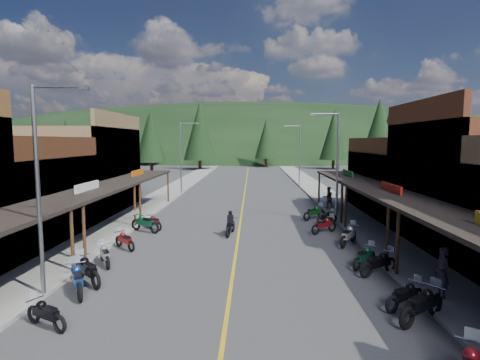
# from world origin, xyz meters

# --- Properties ---
(ground) EXTENTS (220.00, 220.00, 0.00)m
(ground) POSITION_xyz_m (0.00, 0.00, 0.00)
(ground) COLOR #38383A
(ground) RESTS_ON ground
(centerline) EXTENTS (0.15, 90.00, 0.01)m
(centerline) POSITION_xyz_m (0.00, 20.00, 0.01)
(centerline) COLOR gold
(centerline) RESTS_ON ground
(sidewalk_west) EXTENTS (3.40, 94.00, 0.15)m
(sidewalk_west) POSITION_xyz_m (-8.70, 20.00, 0.07)
(sidewalk_west) COLOR gray
(sidewalk_west) RESTS_ON ground
(sidewalk_east) EXTENTS (3.40, 94.00, 0.15)m
(sidewalk_east) POSITION_xyz_m (8.70, 20.00, 0.07)
(sidewalk_east) COLOR gray
(sidewalk_east) RESTS_ON ground
(shop_west_2) EXTENTS (10.90, 9.00, 6.20)m
(shop_west_2) POSITION_xyz_m (-13.75, 1.70, 2.53)
(shop_west_2) COLOR #3F2111
(shop_west_2) RESTS_ON ground
(shop_west_3) EXTENTS (10.90, 10.20, 8.20)m
(shop_west_3) POSITION_xyz_m (-13.78, 11.30, 3.52)
(shop_west_3) COLOR brown
(shop_west_3) RESTS_ON ground
(shop_east_3) EXTENTS (10.90, 10.20, 6.20)m
(shop_east_3) POSITION_xyz_m (13.75, 11.30, 2.53)
(shop_east_3) COLOR #4C2D16
(shop_east_3) RESTS_ON ground
(streetlight_0) EXTENTS (2.16, 0.18, 8.00)m
(streetlight_0) POSITION_xyz_m (-6.95, -6.00, 4.46)
(streetlight_0) COLOR gray
(streetlight_0) RESTS_ON ground
(streetlight_1) EXTENTS (2.16, 0.18, 8.00)m
(streetlight_1) POSITION_xyz_m (-6.95, 22.00, 4.46)
(streetlight_1) COLOR gray
(streetlight_1) RESTS_ON ground
(streetlight_2) EXTENTS (2.16, 0.18, 8.00)m
(streetlight_2) POSITION_xyz_m (6.95, 8.00, 4.46)
(streetlight_2) COLOR gray
(streetlight_2) RESTS_ON ground
(streetlight_3) EXTENTS (2.16, 0.18, 8.00)m
(streetlight_3) POSITION_xyz_m (6.95, 30.00, 4.46)
(streetlight_3) COLOR gray
(streetlight_3) RESTS_ON ground
(ridge_hill) EXTENTS (310.00, 140.00, 60.00)m
(ridge_hill) POSITION_xyz_m (0.00, 135.00, 0.00)
(ridge_hill) COLOR black
(ridge_hill) RESTS_ON ground
(pine_0) EXTENTS (5.04, 5.04, 11.00)m
(pine_0) POSITION_xyz_m (-40.00, 62.00, 6.48)
(pine_0) COLOR black
(pine_0) RESTS_ON ground
(pine_1) EXTENTS (5.88, 5.88, 12.50)m
(pine_1) POSITION_xyz_m (-24.00, 70.00, 7.24)
(pine_1) COLOR black
(pine_1) RESTS_ON ground
(pine_2) EXTENTS (6.72, 6.72, 14.00)m
(pine_2) POSITION_xyz_m (-10.00, 58.00, 7.99)
(pine_2) COLOR black
(pine_2) RESTS_ON ground
(pine_3) EXTENTS (5.04, 5.04, 11.00)m
(pine_3) POSITION_xyz_m (4.00, 66.00, 6.48)
(pine_3) COLOR black
(pine_3) RESTS_ON ground
(pine_4) EXTENTS (5.88, 5.88, 12.50)m
(pine_4) POSITION_xyz_m (18.00, 60.00, 7.24)
(pine_4) COLOR black
(pine_4) RESTS_ON ground
(pine_5) EXTENTS (6.72, 6.72, 14.00)m
(pine_5) POSITION_xyz_m (34.00, 72.00, 7.99)
(pine_5) COLOR black
(pine_5) RESTS_ON ground
(pine_6) EXTENTS (5.04, 5.04, 11.00)m
(pine_6) POSITION_xyz_m (46.00, 64.00, 6.48)
(pine_6) COLOR black
(pine_6) RESTS_ON ground
(pine_7) EXTENTS (5.88, 5.88, 12.50)m
(pine_7) POSITION_xyz_m (-32.00, 76.00, 7.24)
(pine_7) COLOR black
(pine_7) RESTS_ON ground
(pine_8) EXTENTS (4.48, 4.48, 10.00)m
(pine_8) POSITION_xyz_m (-22.00, 40.00, 5.98)
(pine_8) COLOR black
(pine_8) RESTS_ON ground
(pine_9) EXTENTS (4.93, 4.93, 10.80)m
(pine_9) POSITION_xyz_m (24.00, 45.00, 6.38)
(pine_9) COLOR black
(pine_9) RESTS_ON ground
(pine_10) EXTENTS (5.38, 5.38, 11.60)m
(pine_10) POSITION_xyz_m (-18.00, 50.00, 6.78)
(pine_10) COLOR black
(pine_10) RESTS_ON ground
(pine_11) EXTENTS (5.82, 5.82, 12.40)m
(pine_11) POSITION_xyz_m (20.00, 38.00, 7.19)
(pine_11) COLOR black
(pine_11) RESTS_ON ground
(bike_west_4) EXTENTS (1.93, 1.39, 1.06)m
(bike_west_4) POSITION_xyz_m (-5.70, -8.34, 0.53)
(bike_west_4) COLOR black
(bike_west_4) RESTS_ON ground
(bike_west_5) EXTENTS (1.81, 2.35, 1.30)m
(bike_west_5) POSITION_xyz_m (-5.93, -5.68, 0.65)
(bike_west_5) COLOR navy
(bike_west_5) RESTS_ON ground
(bike_west_6) EXTENTS (2.20, 2.15, 1.32)m
(bike_west_6) POSITION_xyz_m (-6.01, -4.63, 0.66)
(bike_west_6) COLOR black
(bike_west_6) RESTS_ON ground
(bike_west_7) EXTENTS (1.60, 2.04, 1.13)m
(bike_west_7) POSITION_xyz_m (-6.21, -2.27, 0.57)
(bike_west_7) COLOR gray
(bike_west_7) RESTS_ON ground
(bike_west_8) EXTENTS (1.88, 1.81, 1.12)m
(bike_west_8) POSITION_xyz_m (-6.15, 0.38, 0.56)
(bike_west_8) COLOR maroon
(bike_west_8) RESTS_ON ground
(bike_west_9) EXTENTS (2.43, 1.83, 1.34)m
(bike_west_9) POSITION_xyz_m (-6.15, 4.31, 0.67)
(bike_west_9) COLOR #0D4329
(bike_west_9) RESTS_ON ground
(bike_west_10) EXTENTS (1.71, 1.82, 1.07)m
(bike_west_10) POSITION_xyz_m (-5.77, 5.18, 0.54)
(bike_west_10) COLOR maroon
(bike_west_10) RESTS_ON ground
(bike_east_4) EXTENTS (2.33, 1.98, 1.32)m
(bike_east_4) POSITION_xyz_m (6.45, -7.56, 0.66)
(bike_east_4) COLOR black
(bike_east_4) RESTS_ON ground
(bike_east_5) EXTENTS (1.99, 1.55, 1.10)m
(bike_east_5) POSITION_xyz_m (6.31, -6.57, 0.55)
(bike_east_5) COLOR black
(bike_east_5) RESTS_ON ground
(bike_east_6) EXTENTS (2.20, 1.65, 1.21)m
(bike_east_6) POSITION_xyz_m (6.49, -3.21, 0.61)
(bike_east_6) COLOR black
(bike_east_6) RESTS_ON ground
(bike_east_7) EXTENTS (1.86, 1.90, 1.14)m
(bike_east_7) POSITION_xyz_m (6.17, -2.17, 0.57)
(bike_east_7) COLOR #0B3A25
(bike_east_7) RESTS_ON ground
(bike_east_8) EXTENTS (1.89, 2.31, 1.30)m
(bike_east_8) POSITION_xyz_m (6.37, 1.58, 0.65)
(bike_east_8) COLOR #A0A0A5
(bike_east_8) RESTS_ON ground
(bike_east_9) EXTENTS (2.13, 1.80, 1.21)m
(bike_east_9) POSITION_xyz_m (5.52, 4.35, 0.60)
(bike_east_9) COLOR maroon
(bike_east_9) RESTS_ON ground
(bike_east_10) EXTENTS (1.92, 1.61, 1.09)m
(bike_east_10) POSITION_xyz_m (6.23, 7.06, 0.54)
(bike_east_10) COLOR black
(bike_east_10) RESTS_ON ground
(bike_east_11) EXTENTS (2.16, 1.91, 1.24)m
(bike_east_11) POSITION_xyz_m (5.56, 8.50, 0.62)
(bike_east_11) COLOR #0E4616
(bike_east_11) RESTS_ON ground
(rider_on_bike) EXTENTS (1.03, 2.20, 1.62)m
(rider_on_bike) POSITION_xyz_m (-0.50, 3.72, 0.65)
(rider_on_bike) COLOR black
(rider_on_bike) RESTS_ON ground
(pedestrian_east_a) EXTENTS (0.51, 0.73, 1.91)m
(pedestrian_east_a) POSITION_xyz_m (7.93, -5.82, 1.10)
(pedestrian_east_a) COLOR #282030
(pedestrian_east_a) RESTS_ON sidewalk_east
(pedestrian_east_b) EXTENTS (1.00, 0.70, 1.86)m
(pedestrian_east_b) POSITION_xyz_m (7.45, 12.78, 1.08)
(pedestrian_east_b) COLOR brown
(pedestrian_east_b) RESTS_ON sidewalk_east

